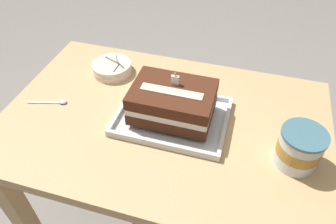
{
  "coord_description": "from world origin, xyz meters",
  "views": [
    {
      "loc": [
        0.22,
        -0.68,
        1.4
      ],
      "look_at": [
        0.01,
        0.0,
        0.72
      ],
      "focal_mm": 33.68,
      "sensor_mm": 36.0,
      "label": 1
    }
  ],
  "objects_px": {
    "foil_tray": "(172,117)",
    "birthday_cake": "(173,102)",
    "ice_cream_tub": "(299,148)",
    "serving_spoon_near_tray": "(56,102)",
    "bowl_stack": "(112,68)"
  },
  "relations": [
    {
      "from": "foil_tray",
      "to": "birthday_cake",
      "type": "height_order",
      "value": "birthday_cake"
    },
    {
      "from": "birthday_cake",
      "to": "ice_cream_tub",
      "type": "bearing_deg",
      "value": -10.25
    },
    {
      "from": "birthday_cake",
      "to": "serving_spoon_near_tray",
      "type": "xyz_separation_m",
      "value": [
        -0.4,
        -0.04,
        -0.07
      ]
    },
    {
      "from": "foil_tray",
      "to": "birthday_cake",
      "type": "relative_size",
      "value": 1.4
    },
    {
      "from": "birthday_cake",
      "to": "ice_cream_tub",
      "type": "distance_m",
      "value": 0.38
    },
    {
      "from": "bowl_stack",
      "to": "ice_cream_tub",
      "type": "distance_m",
      "value": 0.7
    },
    {
      "from": "bowl_stack",
      "to": "ice_cream_tub",
      "type": "relative_size",
      "value": 1.21
    },
    {
      "from": "serving_spoon_near_tray",
      "to": "bowl_stack",
      "type": "bearing_deg",
      "value": 62.54
    },
    {
      "from": "bowl_stack",
      "to": "serving_spoon_near_tray",
      "type": "xyz_separation_m",
      "value": [
        -0.11,
        -0.22,
        -0.02
      ]
    },
    {
      "from": "foil_tray",
      "to": "serving_spoon_near_tray",
      "type": "height_order",
      "value": "foil_tray"
    },
    {
      "from": "bowl_stack",
      "to": "serving_spoon_near_tray",
      "type": "height_order",
      "value": "bowl_stack"
    },
    {
      "from": "birthday_cake",
      "to": "bowl_stack",
      "type": "height_order",
      "value": "birthday_cake"
    },
    {
      "from": "foil_tray",
      "to": "ice_cream_tub",
      "type": "height_order",
      "value": "ice_cream_tub"
    },
    {
      "from": "foil_tray",
      "to": "serving_spoon_near_tray",
      "type": "xyz_separation_m",
      "value": [
        -0.4,
        -0.04,
        -0.0
      ]
    },
    {
      "from": "ice_cream_tub",
      "to": "serving_spoon_near_tray",
      "type": "relative_size",
      "value": 0.91
    }
  ]
}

